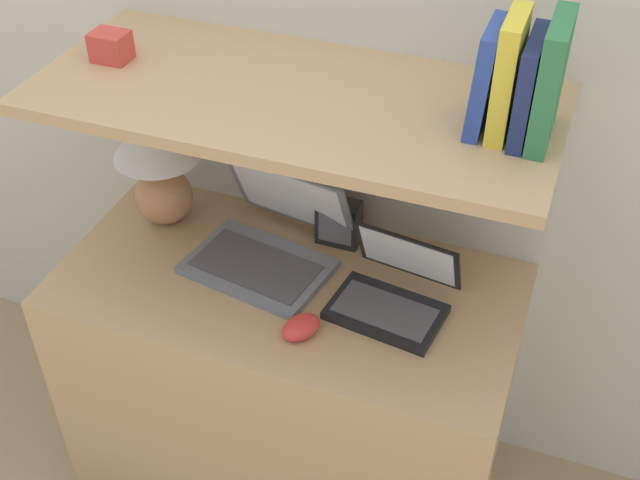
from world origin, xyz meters
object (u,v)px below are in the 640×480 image
object	(u,v)px
book_navy	(528,88)
book_blue	(486,78)
table_lamp	(158,153)
shelf_gadget	(111,46)
router_box	(339,222)
laptop_large	(269,243)
book_green	(551,82)
computer_mouse	(301,327)
book_yellow	(508,76)
laptop_small	(393,293)

from	to	relation	value
book_navy	book_blue	world-z (taller)	book_blue
table_lamp	shelf_gadget	distance (m)	0.31
shelf_gadget	router_box	bearing A→B (deg)	14.31
laptop_large	book_green	size ratio (longest dim) A/B	1.63
table_lamp	book_green	distance (m)	0.98
computer_mouse	table_lamp	bearing A→B (deg)	150.81
laptop_large	shelf_gadget	xyz separation A→B (m)	(-0.36, -0.00, 0.46)
book_green	book_yellow	world-z (taller)	book_green
shelf_gadget	book_yellow	bearing A→B (deg)	0.00
laptop_large	book_green	world-z (taller)	book_green
book_green	book_blue	distance (m)	0.12
laptop_large	computer_mouse	bearing A→B (deg)	-52.12
router_box	laptop_large	bearing A→B (deg)	-138.48
table_lamp	laptop_small	xyz separation A→B (m)	(0.65, -0.11, -0.17)
table_lamp	router_box	bearing A→B (deg)	8.54
router_box	book_green	size ratio (longest dim) A/B	0.52
book_blue	router_box	bearing A→B (deg)	158.90
laptop_small	shelf_gadget	size ratio (longest dim) A/B	3.50
router_box	shelf_gadget	size ratio (longest dim) A/B	1.51
laptop_small	book_blue	distance (m)	0.56
computer_mouse	book_yellow	xyz separation A→B (m)	(0.34, 0.21, 0.57)
laptop_large	router_box	bearing A→B (deg)	41.52
router_box	book_navy	size ratio (longest dim) A/B	0.61
book_yellow	book_navy	bearing A→B (deg)	0.00
laptop_large	book_navy	size ratio (longest dim) A/B	1.94
router_box	book_blue	size ratio (longest dim) A/B	0.58
laptop_small	shelf_gadget	bearing A→B (deg)	175.56
book_green	shelf_gadget	xyz separation A→B (m)	(-0.94, 0.00, -0.09)
table_lamp	shelf_gadget	bearing A→B (deg)	-124.91
table_lamp	book_yellow	world-z (taller)	book_yellow
book_blue	book_navy	bearing A→B (deg)	0.00
router_box	shelf_gadget	distance (m)	0.68
laptop_small	computer_mouse	world-z (taller)	laptop_small
table_lamp	book_navy	distance (m)	0.94
laptop_large	book_yellow	size ratio (longest dim) A/B	1.65
computer_mouse	book_green	size ratio (longest dim) A/B	0.49
laptop_small	book_navy	size ratio (longest dim) A/B	1.43
computer_mouse	book_blue	xyz separation A→B (m)	(0.30, 0.21, 0.56)
book_yellow	table_lamp	bearing A→B (deg)	175.96
book_green	book_blue	xyz separation A→B (m)	(-0.12, 0.00, -0.01)
book_green	book_yellow	size ratio (longest dim) A/B	1.01
table_lamp	book_navy	size ratio (longest dim) A/B	1.71
book_yellow	book_blue	xyz separation A→B (m)	(-0.04, 0.00, -0.01)
book_yellow	book_blue	size ratio (longest dim) A/B	1.11
book_yellow	shelf_gadget	size ratio (longest dim) A/B	2.88
book_green	book_blue	size ratio (longest dim) A/B	1.12
router_box	laptop_small	bearing A→B (deg)	-42.63
computer_mouse	book_yellow	size ratio (longest dim) A/B	0.50
table_lamp	router_box	world-z (taller)	table_lamp
table_lamp	book_blue	distance (m)	0.87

